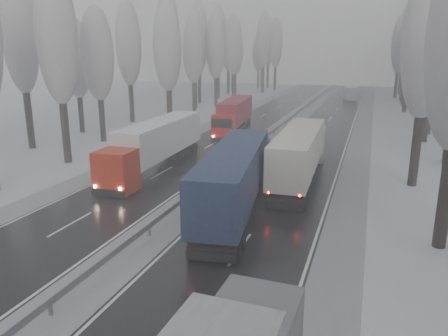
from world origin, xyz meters
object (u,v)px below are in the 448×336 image
Objects in this scene: truck_blue_box at (237,174)px; truck_red_red at (234,113)px; box_truck_distant at (350,93)px; truck_red_white at (156,143)px; truck_cream_box at (301,151)px.

truck_blue_box reaches higher than truck_red_red.
box_truck_distant is 0.48× the size of truck_red_white.
truck_cream_box is at bearing -66.76° from truck_red_red.
truck_cream_box reaches higher than truck_red_white.
truck_blue_box is 1.04× the size of truck_red_white.
truck_red_red is at bearing 118.82° from truck_cream_box.
truck_blue_box is at bearing -40.73° from truck_red_white.
box_truck_distant is at bearing 76.45° from truck_red_white.
truck_cream_box is at bearing 63.82° from truck_blue_box.
truck_blue_box is at bearing -100.38° from box_truck_distant.
truck_red_red is (-11.87, -43.82, 0.90)m from box_truck_distant.
truck_red_white is 1.04× the size of truck_red_red.
truck_red_white is at bearing -99.17° from truck_red_red.
truck_red_red is (-11.56, 19.56, -0.12)m from truck_cream_box.
truck_cream_box is at bearing -98.26° from box_truck_distant.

